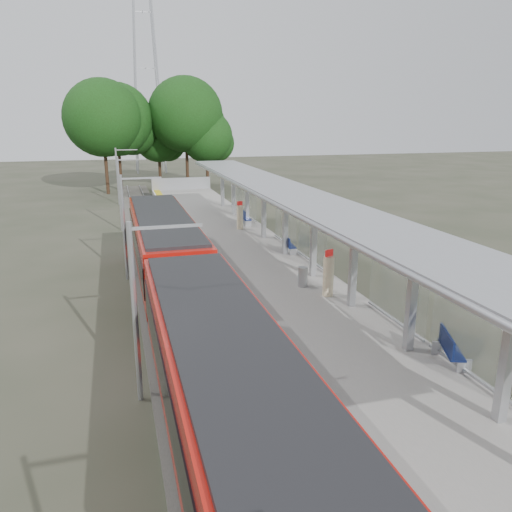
{
  "coord_description": "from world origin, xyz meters",
  "views": [
    {
      "loc": [
        -6.57,
        -6.62,
        8.09
      ],
      "look_at": [
        -0.89,
        13.5,
        2.3
      ],
      "focal_mm": 35.0,
      "sensor_mm": 36.0,
      "label": 1
    }
  ],
  "objects_px": {
    "train": "(184,294)",
    "bench_mid": "(288,244)",
    "bench_near": "(449,347)",
    "bench_far": "(245,217)",
    "info_pillar_near": "(328,276)",
    "litter_bin": "(303,277)",
    "info_pillar_far": "(240,217)"
  },
  "relations": [
    {
      "from": "train",
      "to": "bench_mid",
      "type": "distance_m",
      "value": 10.51
    },
    {
      "from": "bench_near",
      "to": "bench_far",
      "type": "relative_size",
      "value": 1.02
    },
    {
      "from": "bench_far",
      "to": "info_pillar_near",
      "type": "bearing_deg",
      "value": -88.36
    },
    {
      "from": "train",
      "to": "litter_bin",
      "type": "distance_m",
      "value": 6.07
    },
    {
      "from": "info_pillar_near",
      "to": "train",
      "type": "bearing_deg",
      "value": 169.59
    },
    {
      "from": "litter_bin",
      "to": "bench_near",
      "type": "bearing_deg",
      "value": -78.47
    },
    {
      "from": "bench_mid",
      "to": "bench_far",
      "type": "distance_m",
      "value": 7.77
    },
    {
      "from": "info_pillar_far",
      "to": "bench_far",
      "type": "bearing_deg",
      "value": 53.03
    },
    {
      "from": "bench_near",
      "to": "bench_far",
      "type": "height_order",
      "value": "bench_far"
    },
    {
      "from": "bench_mid",
      "to": "bench_far",
      "type": "bearing_deg",
      "value": 98.49
    },
    {
      "from": "bench_near",
      "to": "bench_far",
      "type": "xyz_separation_m",
      "value": [
        -0.78,
        21.16,
        0.01
      ]
    },
    {
      "from": "bench_far",
      "to": "info_pillar_far",
      "type": "distance_m",
      "value": 1.38
    },
    {
      "from": "info_pillar_near",
      "to": "info_pillar_far",
      "type": "xyz_separation_m",
      "value": [
        -0.39,
        13.46,
        -0.05
      ]
    },
    {
      "from": "train",
      "to": "bench_near",
      "type": "distance_m",
      "value": 8.94
    },
    {
      "from": "bench_mid",
      "to": "info_pillar_far",
      "type": "distance_m",
      "value": 6.66
    },
    {
      "from": "bench_mid",
      "to": "litter_bin",
      "type": "distance_m",
      "value": 5.67
    },
    {
      "from": "bench_near",
      "to": "bench_mid",
      "type": "relative_size",
      "value": 1.14
    },
    {
      "from": "litter_bin",
      "to": "info_pillar_far",
      "type": "bearing_deg",
      "value": 89.1
    },
    {
      "from": "info_pillar_near",
      "to": "litter_bin",
      "type": "bearing_deg",
      "value": 91.89
    },
    {
      "from": "bench_mid",
      "to": "info_pillar_far",
      "type": "xyz_separation_m",
      "value": [
        -1.09,
        6.56,
        0.32
      ]
    },
    {
      "from": "train",
      "to": "litter_bin",
      "type": "relative_size",
      "value": 31.88
    },
    {
      "from": "info_pillar_far",
      "to": "train",
      "type": "bearing_deg",
      "value": -119.93
    },
    {
      "from": "bench_far",
      "to": "info_pillar_near",
      "type": "height_order",
      "value": "info_pillar_near"
    },
    {
      "from": "bench_mid",
      "to": "litter_bin",
      "type": "relative_size",
      "value": 1.59
    },
    {
      "from": "info_pillar_near",
      "to": "litter_bin",
      "type": "height_order",
      "value": "info_pillar_near"
    },
    {
      "from": "bench_near",
      "to": "info_pillar_near",
      "type": "distance_m",
      "value": 6.6
    },
    {
      "from": "bench_far",
      "to": "info_pillar_far",
      "type": "bearing_deg",
      "value": -115.72
    },
    {
      "from": "info_pillar_far",
      "to": "bench_mid",
      "type": "bearing_deg",
      "value": -89.18
    },
    {
      "from": "bench_near",
      "to": "info_pillar_near",
      "type": "bearing_deg",
      "value": 121.12
    },
    {
      "from": "info_pillar_near",
      "to": "bench_near",
      "type": "bearing_deg",
      "value": -101.77
    },
    {
      "from": "bench_mid",
      "to": "info_pillar_far",
      "type": "height_order",
      "value": "info_pillar_far"
    },
    {
      "from": "bench_far",
      "to": "bench_near",
      "type": "bearing_deg",
      "value": -85.26
    }
  ]
}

